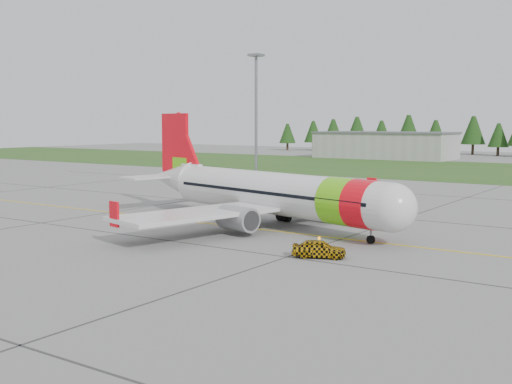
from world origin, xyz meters
The scene contains 8 objects.
ground centered at (0.00, 0.00, 0.00)m, with size 320.00×320.00×0.00m, color gray.
aircraft centered at (2.15, 10.04, 2.76)m, with size 31.10×29.24×9.57m.
follow_me_car centered at (11.77, 1.06, 1.74)m, with size 1.40×1.19×3.48m, color #E4AC0C.
service_van centered at (-32.95, 47.37, 2.01)m, with size 1.40×1.32×4.01m, color silver.
grass_strip centered at (0.00, 82.00, 0.01)m, with size 320.00×50.00×0.03m, color #30561E.
taxi_guideline centered at (0.00, 8.00, 0.01)m, with size 120.00×0.25×0.02m, color gold.
hangar_west centered at (-30.00, 110.00, 3.00)m, with size 32.00×14.00×6.00m, color #A8A8A3.
floodlight_mast centered at (-32.00, 58.00, 10.00)m, with size 0.50×0.50×20.00m, color slate.
Camera 1 is at (31.37, -34.87, 8.73)m, focal length 45.00 mm.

